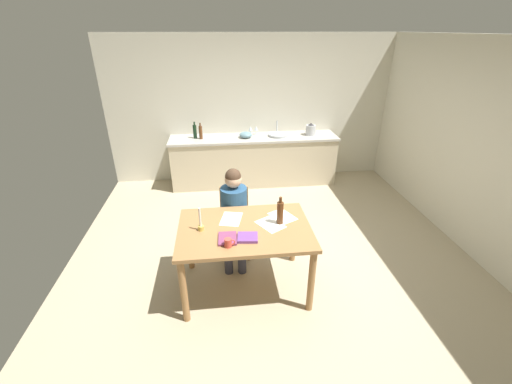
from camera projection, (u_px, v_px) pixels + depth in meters
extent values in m
cube|color=tan|center=(272.00, 253.00, 4.38)|extent=(5.20, 5.20, 0.04)
cube|color=beige|center=(252.00, 110.00, 6.11)|extent=(5.20, 0.12, 2.60)
cube|color=beige|center=(484.00, 151.00, 4.06)|extent=(0.12, 5.20, 2.60)
cube|color=beige|center=(254.00, 161.00, 6.18)|extent=(2.98, 0.60, 0.86)
cube|color=#B7B2A8|center=(254.00, 138.00, 5.98)|extent=(3.02, 0.64, 0.04)
cube|color=#9E7042|center=(245.00, 230.00, 3.46)|extent=(1.39, 0.95, 0.04)
cylinder|color=#9E7042|center=(184.00, 291.00, 3.20)|extent=(0.07, 0.07, 0.75)
cylinder|color=#9E7042|center=(311.00, 281.00, 3.33)|extent=(0.07, 0.07, 0.75)
cylinder|color=#9E7042|center=(189.00, 242.00, 3.94)|extent=(0.07, 0.07, 0.75)
cylinder|color=#9E7042|center=(294.00, 235.00, 4.07)|extent=(0.07, 0.07, 0.75)
cube|color=#9E7042|center=(235.00, 222.00, 4.18)|extent=(0.42, 0.42, 0.04)
cube|color=#9E7042|center=(234.00, 201.00, 4.25)|extent=(0.36, 0.05, 0.40)
cylinder|color=#9E7042|center=(221.00, 246.00, 4.12)|extent=(0.04, 0.04, 0.45)
cylinder|color=#9E7042|center=(249.00, 245.00, 4.14)|extent=(0.04, 0.04, 0.45)
cylinder|color=#9E7042|center=(222.00, 231.00, 4.42)|extent=(0.04, 0.04, 0.45)
cylinder|color=#9E7042|center=(248.00, 230.00, 4.44)|extent=(0.04, 0.04, 0.45)
cylinder|color=navy|center=(234.00, 206.00, 4.05)|extent=(0.34, 0.34, 0.50)
sphere|color=#D8AD8C|center=(233.00, 180.00, 3.89)|extent=(0.20, 0.20, 0.20)
sphere|color=#473323|center=(233.00, 176.00, 3.87)|extent=(0.19, 0.19, 0.19)
cylinder|color=#383847|center=(228.00, 232.00, 3.99)|extent=(0.15, 0.39, 0.13)
cylinder|color=#383847|center=(228.00, 257.00, 3.92)|extent=(0.10, 0.10, 0.45)
cylinder|color=#383847|center=(241.00, 232.00, 4.00)|extent=(0.15, 0.39, 0.13)
cylinder|color=#383847|center=(242.00, 257.00, 3.93)|extent=(0.10, 0.10, 0.45)
cylinder|color=#D84C3F|center=(228.00, 243.00, 3.14)|extent=(0.07, 0.07, 0.09)
torus|color=#D84C3F|center=(232.00, 242.00, 3.14)|extent=(0.06, 0.01, 0.06)
cylinder|color=gold|center=(201.00, 228.00, 3.41)|extent=(0.06, 0.06, 0.05)
cylinder|color=white|center=(200.00, 217.00, 3.35)|extent=(0.02, 0.02, 0.21)
cube|color=#803960|center=(228.00, 238.00, 3.26)|extent=(0.19, 0.23, 0.02)
cube|color=#703E8B|center=(248.00, 237.00, 3.27)|extent=(0.22, 0.19, 0.03)
cube|color=white|center=(231.00, 219.00, 3.61)|extent=(0.27, 0.34, 0.00)
cube|color=white|center=(283.00, 216.00, 3.67)|extent=(0.32, 0.36, 0.00)
cube|color=white|center=(270.00, 224.00, 3.51)|extent=(0.33, 0.36, 0.00)
cylinder|color=#593319|center=(280.00, 213.00, 3.48)|extent=(0.07, 0.07, 0.25)
cylinder|color=#593319|center=(281.00, 200.00, 3.42)|extent=(0.03, 0.03, 0.06)
cylinder|color=#B2B7BC|center=(278.00, 135.00, 6.00)|extent=(0.36, 0.36, 0.04)
cylinder|color=silver|center=(277.00, 127.00, 6.10)|extent=(0.02, 0.02, 0.24)
cylinder|color=black|center=(195.00, 132.00, 5.84)|extent=(0.06, 0.06, 0.23)
cylinder|color=black|center=(194.00, 124.00, 5.78)|extent=(0.03, 0.03, 0.06)
cylinder|color=#593319|center=(201.00, 133.00, 5.81)|extent=(0.06, 0.06, 0.23)
cylinder|color=#593319|center=(200.00, 125.00, 5.74)|extent=(0.03, 0.03, 0.06)
ellipsoid|color=#668C99|center=(246.00, 135.00, 5.90)|extent=(0.23, 0.23, 0.10)
cylinder|color=#B7BABF|center=(311.00, 130.00, 6.03)|extent=(0.18, 0.18, 0.18)
cone|color=#262628|center=(311.00, 124.00, 5.98)|extent=(0.11, 0.11, 0.04)
cylinder|color=silver|center=(256.00, 134.00, 6.11)|extent=(0.06, 0.06, 0.00)
cylinder|color=silver|center=(256.00, 132.00, 6.09)|extent=(0.01, 0.01, 0.07)
cone|color=silver|center=(256.00, 128.00, 6.06)|extent=(0.07, 0.07, 0.08)
cylinder|color=silver|center=(250.00, 134.00, 6.09)|extent=(0.06, 0.06, 0.00)
cylinder|color=silver|center=(250.00, 132.00, 6.08)|extent=(0.01, 0.01, 0.07)
cone|color=silver|center=(250.00, 128.00, 6.05)|extent=(0.07, 0.07, 0.08)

